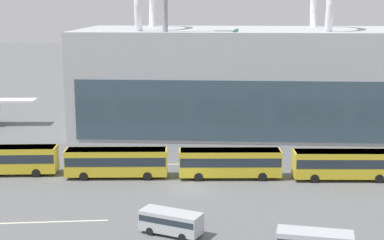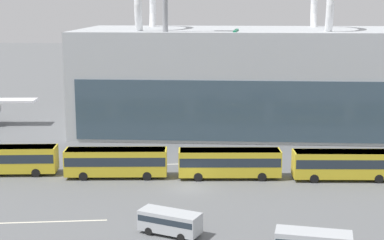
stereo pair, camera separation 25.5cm
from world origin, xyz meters
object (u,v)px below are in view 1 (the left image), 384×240
object	(u,v)px
shuttle_bus_2	(116,161)
floodlight_mast	(165,7)
shuttle_bus_1	(7,158)
service_van_foreground	(171,221)
airliner_at_gate_far	(240,84)
shuttle_bus_3	(230,162)
shuttle_bus_4	(345,163)

from	to	relation	value
shuttle_bus_2	floodlight_mast	world-z (taller)	floodlight_mast
shuttle_bus_1	service_van_foreground	bearing A→B (deg)	-44.32
shuttle_bus_2	airliner_at_gate_far	bearing A→B (deg)	63.71
service_van_foreground	shuttle_bus_3	bearing A→B (deg)	-84.86
shuttle_bus_3	shuttle_bus_4	xyz separation A→B (m)	(13.03, 0.15, 0.00)
shuttle_bus_4	shuttle_bus_1	bearing A→B (deg)	177.29
shuttle_bus_2	shuttle_bus_1	bearing A→B (deg)	174.02
shuttle_bus_2	shuttle_bus_4	bearing A→B (deg)	-2.81
airliner_at_gate_far	floodlight_mast	size ratio (longest dim) A/B	1.42
airliner_at_gate_far	shuttle_bus_4	size ratio (longest dim) A/B	3.77
shuttle_bus_1	shuttle_bus_4	distance (m)	39.10
shuttle_bus_1	shuttle_bus_3	distance (m)	26.07
shuttle_bus_1	shuttle_bus_2	size ratio (longest dim) A/B	1.00
shuttle_bus_4	shuttle_bus_3	bearing A→B (deg)	177.49
shuttle_bus_3	shuttle_bus_2	bearing A→B (deg)	178.43
shuttle_bus_1	shuttle_bus_3	size ratio (longest dim) A/B	1.00
airliner_at_gate_far	shuttle_bus_4	xyz separation A→B (m)	(11.15, -36.32, -3.87)
service_van_foreground	floodlight_mast	xyz separation A→B (m)	(-4.07, 35.12, 17.94)
airliner_at_gate_far	shuttle_bus_1	distance (m)	46.25
shuttle_bus_4	floodlight_mast	world-z (taller)	floodlight_mast
shuttle_bus_2	shuttle_bus_3	world-z (taller)	same
shuttle_bus_3	shuttle_bus_4	distance (m)	13.04
shuttle_bus_1	service_van_foreground	distance (m)	26.87
airliner_at_gate_far	shuttle_bus_4	world-z (taller)	airliner_at_gate_far
shuttle_bus_4	airliner_at_gate_far	bearing A→B (deg)	103.88
shuttle_bus_2	shuttle_bus_4	world-z (taller)	same
shuttle_bus_2	floodlight_mast	size ratio (longest dim) A/B	0.38
airliner_at_gate_far	shuttle_bus_3	distance (m)	36.73
shuttle_bus_4	floodlight_mast	bearing A→B (deg)	137.95
shuttle_bus_2	floodlight_mast	xyz separation A→B (m)	(3.81, 18.64, 17.23)
shuttle_bus_1	service_van_foreground	world-z (taller)	shuttle_bus_1
shuttle_bus_3	shuttle_bus_1	bearing A→B (deg)	176.41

